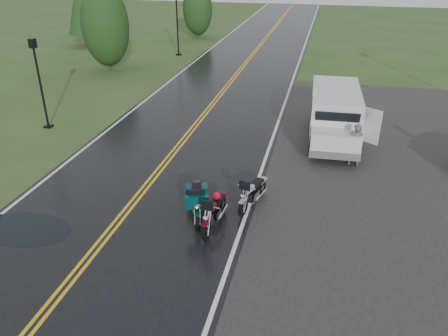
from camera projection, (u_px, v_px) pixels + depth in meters
The scene contains 12 objects.
ground at pixel (125, 214), 13.95m from camera, with size 120.00×120.00×0.00m, color #2D471E.
road at pixel (207, 112), 22.63m from camera, with size 8.00×100.00×0.04m, color black.
motorcycle_red at pixel (206, 223), 12.39m from camera, with size 0.76×2.09×1.24m, color #560913, non-canonical shape.
motorcycle_teal at pixel (197, 213), 12.85m from camera, with size 0.79×2.18×1.29m, color #053837, non-canonical shape.
motorcycle_silver at pixel (243, 201), 13.53m from camera, with size 0.72×1.99×1.18m, color #94949B, non-canonical shape.
van_white at pixel (314, 130), 17.46m from camera, with size 2.12×5.64×2.22m, color silver, non-canonical shape.
person_at_van at pixel (355, 145), 16.72m from camera, with size 0.62×0.41×1.71m, color #525358.
lamp_post_near_left at pixel (40, 84), 19.79m from camera, with size 0.36×0.36×4.15m, color black, non-canonical shape.
lamp_post_far_left at pixel (177, 24), 33.58m from camera, with size 0.40×0.40×4.68m, color black, non-canonical shape.
tree_left_mid at pixel (106, 34), 29.16m from camera, with size 3.16×3.16×4.94m, color #1E3D19, non-canonical shape.
tree_left_far at pixel (198, 15), 40.14m from camera, with size 2.70×2.70×4.15m, color #1E3D19, non-canonical shape.
pine_left_far at pixel (83, 9), 36.47m from camera, with size 2.89×2.89×6.03m, color #1E3D19, non-canonical shape.
Camera 1 is at (5.79, -10.74, 7.62)m, focal length 35.00 mm.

